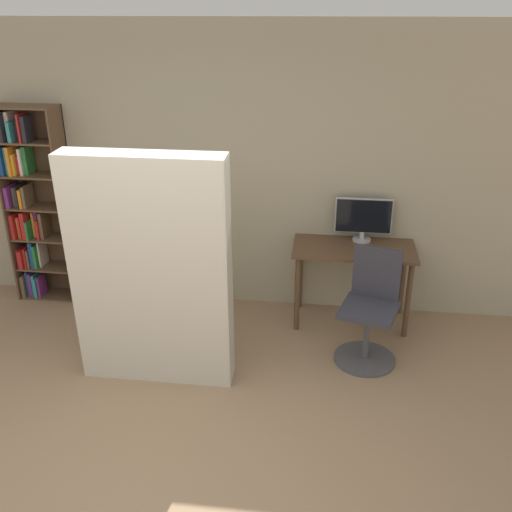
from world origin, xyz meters
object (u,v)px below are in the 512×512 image
(mattress_near, at_px, (152,274))
(bookshelf, at_px, (34,205))
(monitor, at_px, (363,218))
(office_chair, at_px, (369,316))

(mattress_near, bearing_deg, bookshelf, 141.31)
(monitor, relative_size, mattress_near, 0.28)
(bookshelf, bearing_deg, mattress_near, -38.69)
(monitor, height_order, mattress_near, mattress_near)
(bookshelf, bearing_deg, monitor, 0.43)
(mattress_near, bearing_deg, office_chair, 16.53)
(monitor, height_order, bookshelf, bookshelf)
(bookshelf, relative_size, mattress_near, 1.05)
(monitor, height_order, office_chair, monitor)
(office_chair, xyz_separation_m, bookshelf, (-3.27, 0.77, 0.58))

